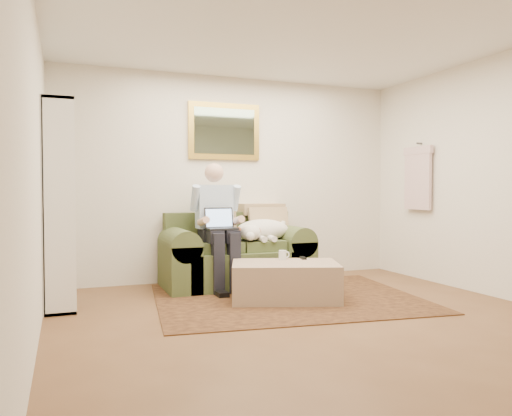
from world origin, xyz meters
TOP-DOWN VIEW (x-y plane):
  - room_shell at (0.00, 0.35)m, footprint 4.51×5.00m
  - rug at (0.14, 1.15)m, footprint 2.96×2.48m
  - sofa at (-0.14, 2.03)m, footprint 1.74×0.89m
  - seated_man at (-0.40, 1.87)m, footprint 0.57×0.82m
  - laptop at (-0.40, 1.80)m, footprint 0.34×0.27m
  - sleeping_dog at (0.18, 1.94)m, footprint 0.72×0.45m
  - ottoman at (0.08, 1.06)m, footprint 1.26×1.02m
  - coffee_mug at (0.15, 1.28)m, footprint 0.08×0.08m
  - tv_remote at (0.38, 1.24)m, footprint 0.09×0.16m
  - bookshelf at (-2.10, 1.60)m, footprint 0.28×0.80m
  - wall_mirror at (-0.14, 2.47)m, footprint 0.94×0.04m
  - hanging_shirt at (2.19, 1.60)m, footprint 0.06×0.52m

SIDE VIEW (x-z plane):
  - rug at x=0.14m, z-range 0.00..0.01m
  - ottoman at x=0.08m, z-range 0.00..0.40m
  - sofa at x=-0.14m, z-range -0.22..0.82m
  - tv_remote at x=0.38m, z-range 0.40..0.42m
  - coffee_mug at x=0.15m, z-range 0.40..0.50m
  - sleeping_dog at x=0.18m, z-range 0.53..0.80m
  - seated_man at x=-0.40m, z-range 0.00..1.47m
  - laptop at x=-0.40m, z-range 0.65..0.89m
  - bookshelf at x=-2.10m, z-range 0.00..2.00m
  - room_shell at x=0.00m, z-range 0.00..2.61m
  - hanging_shirt at x=2.19m, z-range 0.90..1.80m
  - wall_mirror at x=-0.14m, z-range 1.54..2.26m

